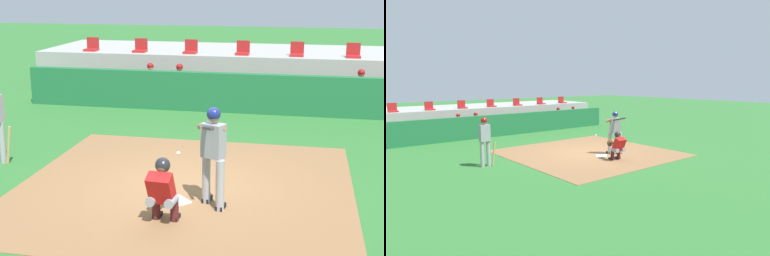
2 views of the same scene
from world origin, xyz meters
TOP-DOWN VIEW (x-y plane):
  - ground_plane at (0.00, 0.00)m, footprint 80.00×80.00m
  - dirt_infield at (0.00, 0.00)m, footprint 6.40×6.40m
  - home_plate at (0.00, -0.80)m, footprint 0.62×0.62m
  - batter_at_plate at (0.69, -0.86)m, footprint 0.58×0.89m
  - catcher_crouched at (0.01, -1.68)m, footprint 0.50×1.59m
  - dugout_wall at (0.00, 6.50)m, footprint 13.00×0.30m
  - dugout_bench at (0.00, 7.50)m, footprint 11.80×0.44m
  - dugout_player_0 at (-2.80, 7.34)m, footprint 0.49×0.70m
  - dugout_player_1 at (-1.82, 7.34)m, footprint 0.49×0.70m
  - dugout_player_2 at (3.84, 7.34)m, footprint 0.49×0.70m
  - stands_platform at (0.00, 10.90)m, footprint 15.00×4.40m
  - stadium_seat_0 at (-5.57, 9.38)m, footprint 0.46×0.46m
  - stadium_seat_1 at (-3.71, 9.38)m, footprint 0.46×0.46m
  - stadium_seat_2 at (-1.86, 9.38)m, footprint 0.46×0.46m
  - stadium_seat_3 at (0.00, 9.38)m, footprint 0.46×0.46m
  - stadium_seat_4 at (1.86, 9.38)m, footprint 0.46×0.46m
  - stadium_seat_5 at (3.71, 9.38)m, footprint 0.46×0.46m

SIDE VIEW (x-z plane):
  - ground_plane at x=0.00m, z-range 0.00..0.00m
  - dirt_infield at x=0.00m, z-range 0.00..0.01m
  - home_plate at x=0.00m, z-range 0.01..0.04m
  - dugout_bench at x=0.00m, z-range 0.00..0.45m
  - dugout_wall at x=0.00m, z-range 0.00..1.20m
  - catcher_crouched at x=0.01m, z-range 0.05..1.17m
  - dugout_player_0 at x=-2.80m, z-range 0.02..1.32m
  - dugout_player_1 at x=-1.82m, z-range 0.02..1.32m
  - dugout_player_2 at x=3.84m, z-range 0.02..1.32m
  - stands_platform at x=0.00m, z-range 0.00..1.40m
  - batter_at_plate at x=0.69m, z-range 0.13..1.94m
  - stadium_seat_0 at x=-5.57m, z-range 1.29..1.77m
  - stadium_seat_1 at x=-3.71m, z-range 1.29..1.77m
  - stadium_seat_2 at x=-1.86m, z-range 1.29..1.77m
  - stadium_seat_3 at x=0.00m, z-range 1.29..1.77m
  - stadium_seat_4 at x=1.86m, z-range 1.29..1.77m
  - stadium_seat_5 at x=3.71m, z-range 1.29..1.77m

